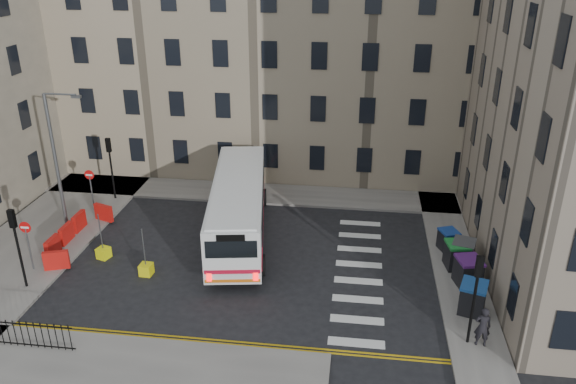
% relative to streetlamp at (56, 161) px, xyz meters
% --- Properties ---
extents(ground, '(120.00, 120.00, 0.00)m').
position_rel_streetlamp_xyz_m(ground, '(13.00, -2.00, -4.34)').
color(ground, black).
rests_on(ground, ground).
extents(pavement_north, '(36.00, 3.20, 0.15)m').
position_rel_streetlamp_xyz_m(pavement_north, '(7.00, 6.60, -4.26)').
color(pavement_north, slate).
rests_on(pavement_north, ground).
extents(pavement_east, '(2.40, 26.00, 0.15)m').
position_rel_streetlamp_xyz_m(pavement_east, '(22.00, 2.00, -4.26)').
color(pavement_east, slate).
rests_on(pavement_east, ground).
extents(pavement_west, '(6.00, 22.00, 0.15)m').
position_rel_streetlamp_xyz_m(pavement_west, '(-1.00, -1.00, -4.26)').
color(pavement_west, slate).
rests_on(pavement_west, ground).
extents(pavement_sw, '(20.00, 6.00, 0.15)m').
position_rel_streetlamp_xyz_m(pavement_sw, '(6.00, -12.00, -4.26)').
color(pavement_sw, slate).
rests_on(pavement_sw, ground).
extents(terrace_north, '(38.30, 10.80, 17.20)m').
position_rel_streetlamp_xyz_m(terrace_north, '(6.00, 13.50, 4.28)').
color(terrace_north, gray).
rests_on(terrace_north, ground).
extents(traffic_light_east, '(0.28, 0.22, 4.10)m').
position_rel_streetlamp_xyz_m(traffic_light_east, '(21.60, -7.50, -1.47)').
color(traffic_light_east, black).
rests_on(traffic_light_east, pavement_east).
extents(traffic_light_nw, '(0.28, 0.22, 4.10)m').
position_rel_streetlamp_xyz_m(traffic_light_nw, '(1.00, 4.50, -1.47)').
color(traffic_light_nw, black).
rests_on(traffic_light_nw, pavement_west).
extents(traffic_light_sw, '(0.28, 0.22, 4.10)m').
position_rel_streetlamp_xyz_m(traffic_light_sw, '(1.00, -6.00, -1.47)').
color(traffic_light_sw, black).
rests_on(traffic_light_sw, pavement_west).
extents(streetlamp, '(0.50, 0.22, 8.14)m').
position_rel_streetlamp_xyz_m(streetlamp, '(0.00, 0.00, 0.00)').
color(streetlamp, '#595B5E').
rests_on(streetlamp, pavement_west).
extents(no_entry_north, '(0.60, 0.08, 3.00)m').
position_rel_streetlamp_xyz_m(no_entry_north, '(0.50, 2.50, -2.26)').
color(no_entry_north, '#595B5E').
rests_on(no_entry_north, pavement_west).
extents(no_entry_south, '(0.60, 0.08, 3.00)m').
position_rel_streetlamp_xyz_m(no_entry_south, '(0.50, -4.50, -2.26)').
color(no_entry_south, '#595B5E').
rests_on(no_entry_south, pavement_west).
extents(roadworks_barriers, '(1.66, 6.26, 1.00)m').
position_rel_streetlamp_xyz_m(roadworks_barriers, '(1.16, -1.50, -3.69)').
color(roadworks_barriers, red).
rests_on(roadworks_barriers, pavement_west).
extents(bus, '(4.68, 12.39, 3.29)m').
position_rel_streetlamp_xyz_m(bus, '(10.10, 0.79, -2.43)').
color(bus, silver).
rests_on(bus, ground).
extents(wheelie_bin_a, '(1.44, 1.55, 1.42)m').
position_rel_streetlamp_xyz_m(wheelie_bin_a, '(22.10, -5.24, -3.47)').
color(wheelie_bin_a, black).
rests_on(wheelie_bin_a, pavement_east).
extents(wheelie_bin_b, '(1.39, 1.51, 1.42)m').
position_rel_streetlamp_xyz_m(wheelie_bin_b, '(22.23, -3.03, -3.47)').
color(wheelie_bin_b, black).
rests_on(wheelie_bin_b, pavement_east).
extents(wheelie_bin_c, '(1.26, 1.39, 1.37)m').
position_rel_streetlamp_xyz_m(wheelie_bin_c, '(21.91, -1.41, -3.50)').
color(wheelie_bin_c, black).
rests_on(wheelie_bin_c, pavement_east).
extents(wheelie_bin_d, '(1.40, 1.51, 1.39)m').
position_rel_streetlamp_xyz_m(wheelie_bin_d, '(22.26, -1.19, -3.49)').
color(wheelie_bin_d, black).
rests_on(wheelie_bin_d, pavement_east).
extents(wheelie_bin_e, '(1.22, 1.29, 1.14)m').
position_rel_streetlamp_xyz_m(wheelie_bin_e, '(21.74, 0.38, -3.61)').
color(wheelie_bin_e, black).
rests_on(wheelie_bin_e, pavement_east).
extents(pedestrian, '(0.67, 0.46, 1.81)m').
position_rel_streetlamp_xyz_m(pedestrian, '(22.07, -7.62, -3.28)').
color(pedestrian, black).
rests_on(pedestrian, pavement_east).
extents(bollard_yellow, '(0.75, 0.75, 0.60)m').
position_rel_streetlamp_xyz_m(bollard_yellow, '(3.46, -2.71, -4.04)').
color(bollard_yellow, '#F4F40D').
rests_on(bollard_yellow, ground).
extents(bollard_chevron, '(0.63, 0.63, 0.60)m').
position_rel_streetlamp_xyz_m(bollard_chevron, '(6.32, -4.01, -4.04)').
color(bollard_chevron, yellow).
rests_on(bollard_chevron, ground).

